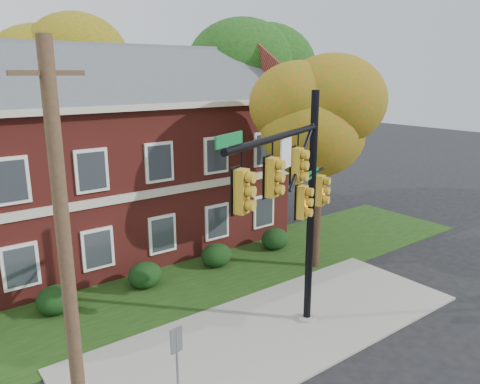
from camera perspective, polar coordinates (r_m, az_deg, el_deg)
ground at (r=15.89m, az=6.89°, el=-17.91°), size 120.00×120.00×0.00m
sidewalk at (r=16.49m, az=4.38°, el=-16.39°), size 14.00×5.00×0.08m
grass_strip at (r=20.06m, az=-5.30°, el=-10.59°), size 30.00×6.00×0.04m
apartment_building at (r=23.01m, az=-17.83°, el=4.98°), size 18.80×8.80×9.74m
hedge_left at (r=18.49m, az=-21.49°, el=-12.13°), size 1.40×1.26×1.05m
hedge_center at (r=19.55m, az=-11.49°, el=-9.89°), size 1.40×1.26×1.05m
hedge_right at (r=21.14m, az=-2.88°, el=-7.70°), size 1.40×1.26×1.05m
hedge_far_right at (r=23.16m, az=4.32°, el=-5.72°), size 1.40×1.26×1.05m
tree_near_right at (r=19.99m, az=10.59°, el=8.98°), size 4.50×4.25×8.58m
tree_right_rear at (r=29.21m, az=2.96°, el=13.66°), size 6.30×5.95×10.62m
tree_far_rear at (r=30.62m, az=-21.12°, el=14.14°), size 6.84×6.46×11.52m
traffic_signal at (r=14.07m, az=6.81°, el=-0.27°), size 6.55×3.13×7.94m
utility_pole at (r=10.52m, az=-20.46°, el=-7.82°), size 1.43×0.32×9.16m
sign_post at (r=12.38m, az=-7.71°, el=-19.16°), size 0.35×0.09×2.42m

